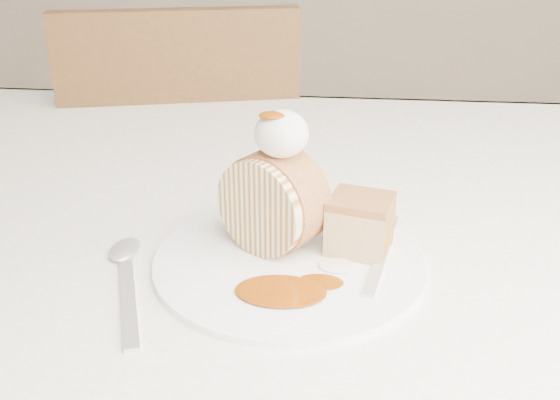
# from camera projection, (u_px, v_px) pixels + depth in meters

# --- Properties ---
(table) EXTENTS (1.40, 0.90, 0.75)m
(table) POSITION_uv_depth(u_px,v_px,m) (309.00, 265.00, 0.79)
(table) COLOR silver
(table) RESTS_ON ground
(chair_far) EXTENTS (0.52, 0.52, 0.91)m
(chair_far) POSITION_uv_depth(u_px,v_px,m) (188.00, 191.00, 1.33)
(chair_far) COLOR brown
(chair_far) RESTS_ON ground
(plate) EXTENTS (0.33, 0.33, 0.01)m
(plate) POSITION_uv_depth(u_px,v_px,m) (289.00, 260.00, 0.62)
(plate) COLOR white
(plate) RESTS_ON table
(roulade_slice) EXTENTS (0.11, 0.10, 0.10)m
(roulade_slice) POSITION_uv_depth(u_px,v_px,m) (272.00, 202.00, 0.62)
(roulade_slice) COLOR beige
(roulade_slice) RESTS_ON plate
(cake_chunk) EXTENTS (0.07, 0.07, 0.05)m
(cake_chunk) POSITION_uv_depth(u_px,v_px,m) (360.00, 227.00, 0.62)
(cake_chunk) COLOR #A5673E
(cake_chunk) RESTS_ON plate
(whipped_cream) EXTENTS (0.05, 0.05, 0.05)m
(whipped_cream) POSITION_uv_depth(u_px,v_px,m) (282.00, 134.00, 0.58)
(whipped_cream) COLOR silver
(whipped_cream) RESTS_ON roulade_slice
(caramel_drizzle) EXTENTS (0.03, 0.02, 0.01)m
(caramel_drizzle) POSITION_uv_depth(u_px,v_px,m) (272.00, 109.00, 0.57)
(caramel_drizzle) COLOR #813505
(caramel_drizzle) RESTS_ON whipped_cream
(caramel_pool) EXTENTS (0.09, 0.07, 0.00)m
(caramel_pool) POSITION_uv_depth(u_px,v_px,m) (281.00, 291.00, 0.56)
(caramel_pool) COLOR #813505
(caramel_pool) RESTS_ON plate
(fork) EXTENTS (0.05, 0.16, 0.00)m
(fork) POSITION_uv_depth(u_px,v_px,m) (379.00, 265.00, 0.60)
(fork) COLOR silver
(fork) RESTS_ON plate
(spoon) EXTENTS (0.08, 0.17, 0.00)m
(spoon) POSITION_uv_depth(u_px,v_px,m) (129.00, 301.00, 0.56)
(spoon) COLOR silver
(spoon) RESTS_ON table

